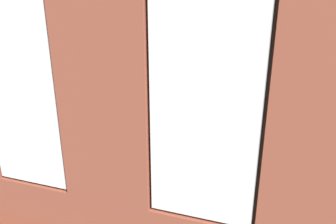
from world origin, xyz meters
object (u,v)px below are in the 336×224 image
Objects in this scene: tv_flatscreen at (68,102)px; potted_plant_near_tv at (55,121)px; potted_plant_foreground_right at (118,96)px; potted_plant_corner_near_left at (308,109)px; media_console at (70,126)px; potted_plant_by_left_couch at (288,136)px; cup_ceramic at (140,130)px; remote_black at (154,130)px; couch_by_window at (87,187)px; couch_left at (323,168)px; potted_plant_between_couches at (178,172)px; coffee_table at (160,135)px; remote_gray at (178,132)px; papasan_chair at (195,110)px; candle_jar at (162,133)px; table_plant_small at (160,128)px.

tv_flatscreen reaches higher than potted_plant_near_tv.
potted_plant_corner_near_left is at bearing -179.48° from potted_plant_foreground_right.
tv_flatscreen is (-0.00, -0.00, 0.63)m from media_console.
potted_plant_near_tv reaches higher than potted_plant_by_left_couch.
cup_ceramic reaches higher than remote_black.
remote_black is 0.17× the size of potted_plant_corner_near_left.
couch_by_window is 3.88m from couch_left.
potted_plant_near_tv is 1.23× the size of potted_plant_foreground_right.
potted_plant_foreground_right is (1.87, -2.40, 0.13)m from cup_ceramic.
potted_plant_between_couches reaches higher than couch_by_window.
remote_black is 2.45m from tv_flatscreen.
couch_by_window is at bearing 132.36° from tv_flatscreen.
couch_left is 1.48m from potted_plant_by_left_couch.
cup_ceramic is 0.09× the size of potted_plant_near_tv.
remote_black is 2.43m from media_console.
coffee_table is 2.88m from potted_plant_by_left_couch.
tv_flatscreen is (2.97, -0.12, 0.41)m from remote_gray.
potted_plant_corner_near_left is 0.79× the size of potted_plant_between_couches.
papasan_chair is at bearing -107.63° from cup_ceramic.
potted_plant_by_left_couch is at bearing -172.15° from tv_flatscreen.
potted_plant_by_left_couch is (-4.74, -1.83, -0.45)m from potted_plant_near_tv.
potted_plant_near_tv is at bearing 51.77° from papasan_chair.
media_console is at bearing -47.61° from couch_by_window.
couch_left reaches higher than papasan_chair.
candle_jar is 0.08× the size of potted_plant_between_couches.
remote_black is 0.14× the size of potted_plant_near_tv.
couch_by_window reaches higher than coffee_table.
potted_plant_between_couches is at bearing 146.46° from tv_flatscreen.
couch_left is at bearing 8.48° from remote_black.
tv_flatscreen reaches higher than couch_left.
couch_by_window is 18.06× the size of cup_ceramic.
coffee_table is (-0.35, -2.19, 0.07)m from couch_by_window.
table_plant_small is 2.89m from potted_plant_by_left_couch.
candle_jar is 0.53× the size of table_plant_small.
tv_flatscreen is at bearing -166.11° from remote_black.
remote_gray is at bearing -135.94° from candle_jar.
couch_by_window reaches higher than media_console.
couch_left reaches higher than candle_jar.
coffee_table is 0.45m from cup_ceramic.
candle_jar is 2.27m from potted_plant_near_tv.
couch_by_window is 11.02× the size of remote_gray.
candle_jar is at bearing -33.81° from remote_gray.
couch_left is 2.72m from potted_plant_between_couches.
potted_plant_near_tv is (5.14, 0.41, 0.44)m from couch_left.
tv_flatscreen is at bearing -47.64° from couch_by_window.
potted_plant_foreground_right reaches higher than cup_ceramic.
potted_plant_by_left_couch is at bearing -158.89° from potted_plant_near_tv.
coffee_table is at bearing -99.53° from couch_left.
potted_plant_near_tv reaches higher than papasan_chair.
papasan_chair is 3.79m from potted_plant_near_tv.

